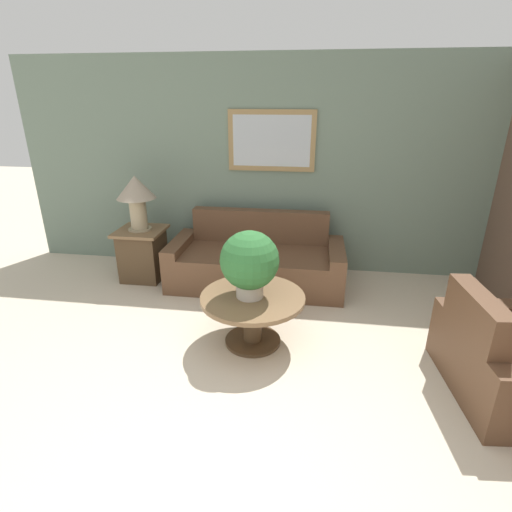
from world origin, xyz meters
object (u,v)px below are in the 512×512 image
Objects in this scene: couch_main at (257,262)px; coffee_table at (253,309)px; armchair at (510,362)px; potted_plant_on_table at (250,262)px; side_table at (143,254)px; table_lamp at (136,193)px.

coffee_table is at bearing -83.44° from couch_main.
armchair is (2.16, -1.64, -0.00)m from couch_main.
potted_plant_on_table is at bearing -151.50° from coffee_table.
coffee_table is (0.14, -1.26, 0.08)m from couch_main.
couch_main is at bearing 1.90° from side_table.
potted_plant_on_table is at bearing -38.61° from table_lamp.
potted_plant_on_table is at bearing 74.28° from armchair.
armchair is at bearing -37.19° from couch_main.
table_lamp is 1.08× the size of potted_plant_on_table.
armchair is 1.25× the size of coffee_table.
coffee_table is 1.48× the size of side_table.
table_lamp reaches higher than side_table.
coffee_table is (-2.02, 0.38, 0.08)m from armchair.
couch_main reaches higher than side_table.
potted_plant_on_table is (-0.02, -0.01, 0.46)m from coffee_table.
couch_main is 2.72m from armchair.
side_table reaches higher than coffee_table.
coffee_table is 0.46m from potted_plant_on_table.
table_lamp is at bearing 142.10° from coffee_table.
potted_plant_on_table is (1.53, -1.22, -0.26)m from table_lamp.
potted_plant_on_table is (1.53, -1.22, 0.49)m from side_table.
armchair is 1.94× the size of potted_plant_on_table.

